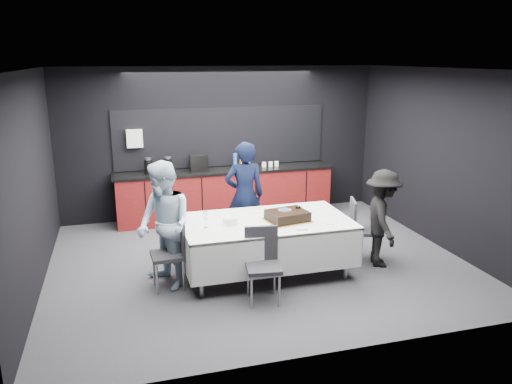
% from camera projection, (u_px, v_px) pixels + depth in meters
% --- Properties ---
extents(ground, '(6.00, 6.00, 0.00)m').
position_uv_depth(ground, '(258.00, 261.00, 7.47)').
color(ground, '#3B3B40').
rests_on(ground, ground).
extents(room_shell, '(6.04, 5.04, 2.82)m').
position_uv_depth(room_shell, '(258.00, 138.00, 6.98)').
color(room_shell, white).
rests_on(room_shell, ground).
extents(kitchenette, '(4.10, 0.64, 2.05)m').
position_uv_depth(kitchenette, '(225.00, 190.00, 9.38)').
color(kitchenette, '#590E0E').
rests_on(kitchenette, ground).
extents(party_table, '(2.32, 1.32, 0.78)m').
position_uv_depth(party_table, '(266.00, 229.00, 6.93)').
color(party_table, '#99999E').
rests_on(party_table, ground).
extents(cake_assembly, '(0.63, 0.55, 0.17)m').
position_uv_depth(cake_assembly, '(287.00, 216.00, 6.85)').
color(cake_assembly, gold).
rests_on(cake_assembly, party_table).
extents(plate_stack, '(0.20, 0.20, 0.10)m').
position_uv_depth(plate_stack, '(230.00, 221.00, 6.70)').
color(plate_stack, white).
rests_on(plate_stack, party_table).
extents(loose_plate_near, '(0.22, 0.22, 0.01)m').
position_uv_depth(loose_plate_near, '(255.00, 228.00, 6.54)').
color(loose_plate_near, white).
rests_on(loose_plate_near, party_table).
extents(loose_plate_right_a, '(0.21, 0.21, 0.01)m').
position_uv_depth(loose_plate_right_a, '(310.00, 210.00, 7.32)').
color(loose_plate_right_a, white).
rests_on(loose_plate_right_a, party_table).
extents(loose_plate_right_b, '(0.20, 0.20, 0.01)m').
position_uv_depth(loose_plate_right_b, '(330.00, 222.00, 6.78)').
color(loose_plate_right_b, white).
rests_on(loose_plate_right_b, party_table).
extents(loose_plate_far, '(0.18, 0.18, 0.01)m').
position_uv_depth(loose_plate_far, '(254.00, 211.00, 7.26)').
color(loose_plate_far, white).
rests_on(loose_plate_far, party_table).
extents(fork_pile, '(0.16, 0.10, 0.02)m').
position_uv_depth(fork_pile, '(302.00, 228.00, 6.52)').
color(fork_pile, white).
rests_on(fork_pile, party_table).
extents(champagne_flute, '(0.06, 0.06, 0.22)m').
position_uv_depth(champagne_flute, '(205.00, 216.00, 6.53)').
color(champagne_flute, white).
rests_on(champagne_flute, party_table).
extents(chair_left, '(0.44, 0.44, 0.92)m').
position_uv_depth(chair_left, '(173.00, 249.00, 6.52)').
color(chair_left, '#2A292E').
rests_on(chair_left, ground).
extents(chair_right, '(0.53, 0.53, 0.92)m').
position_uv_depth(chair_right, '(360.00, 225.00, 7.42)').
color(chair_right, '#2A292E').
rests_on(chair_right, ground).
extents(chair_near, '(0.47, 0.47, 0.92)m').
position_uv_depth(chair_near, '(262.00, 259.00, 6.19)').
color(chair_near, '#2A292E').
rests_on(chair_near, ground).
extents(person_center, '(0.64, 0.43, 1.72)m').
position_uv_depth(person_center, '(244.00, 196.00, 7.80)').
color(person_center, black).
rests_on(person_center, ground).
extents(person_left, '(0.91, 1.01, 1.69)m').
position_uv_depth(person_left, '(164.00, 226.00, 6.46)').
color(person_left, silver).
rests_on(person_left, ground).
extents(person_right, '(0.75, 1.03, 1.42)m').
position_uv_depth(person_right, '(382.00, 218.00, 7.18)').
color(person_right, black).
rests_on(person_right, ground).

